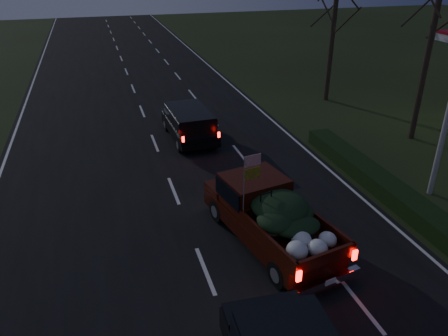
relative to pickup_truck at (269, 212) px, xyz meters
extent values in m
plane|color=black|center=(-2.33, -0.91, -1.06)|extent=(120.00, 120.00, 0.00)
cube|color=black|center=(-2.33, -0.91, -1.05)|extent=(14.00, 120.00, 0.02)
cube|color=black|center=(5.47, 2.09, -0.76)|extent=(1.00, 10.00, 0.60)
cylinder|color=black|center=(10.17, 6.09, 3.19)|extent=(0.28, 0.28, 8.50)
cylinder|color=black|center=(9.17, 13.09, 2.44)|extent=(0.28, 0.28, 7.00)
cube|color=#3C1008|center=(-0.01, 0.02, -0.44)|extent=(3.03, 5.50, 0.57)
cube|color=#3C1008|center=(-0.19, 0.94, 0.34)|extent=(2.20, 2.00, 0.94)
cube|color=black|center=(-0.19, 0.94, 0.45)|extent=(2.29, 1.92, 0.57)
cube|color=#3C1008|center=(0.25, -1.30, -0.12)|extent=(2.44, 3.22, 0.06)
ellipsoid|color=black|center=(0.20, -0.78, 0.34)|extent=(1.99, 2.15, 0.62)
cylinder|color=gray|center=(-0.92, -0.16, 1.07)|extent=(0.03, 0.03, 2.08)
cube|color=red|center=(-0.65, -0.10, 1.93)|extent=(0.53, 0.12, 0.35)
cube|color=gold|center=(-0.65, -0.10, 1.52)|extent=(0.53, 0.12, 0.35)
cube|color=black|center=(-0.57, 9.23, -0.48)|extent=(2.04, 4.54, 0.56)
cube|color=black|center=(-0.56, 9.00, 0.15)|extent=(1.88, 3.33, 0.75)
cube|color=black|center=(-0.56, 9.00, 0.23)|extent=(1.97, 3.24, 0.45)
camera|label=1|loc=(-4.69, -10.78, 7.30)|focal=35.00mm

